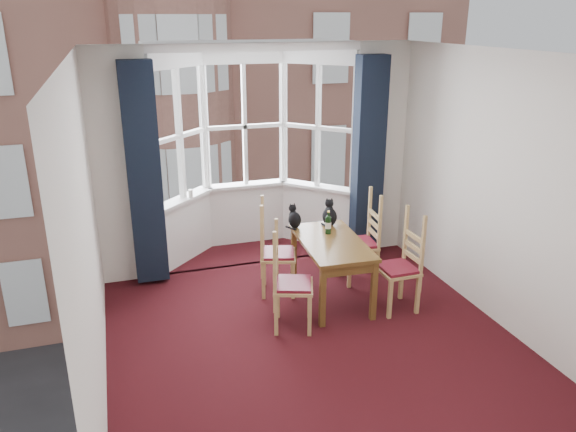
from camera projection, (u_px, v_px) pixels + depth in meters
name	position (u px, v px, depth m)	size (l,w,h in m)	color
floor	(320.00, 352.00, 5.48)	(4.50, 4.50, 0.00)	black
ceiling	(327.00, 54.00, 4.54)	(4.50, 4.50, 0.00)	white
wall_left	(87.00, 243.00, 4.44)	(4.50, 4.50, 0.00)	silver
wall_right	(511.00, 196.00, 5.58)	(4.50, 4.50, 0.00)	silver
wall_near	(475.00, 353.00, 2.99)	(4.00, 4.00, 0.00)	silver
wall_back_pier_left	(123.00, 169.00, 6.56)	(0.70, 0.12, 2.80)	silver
wall_back_pier_right	(378.00, 150.00, 7.50)	(0.70, 0.12, 2.80)	silver
bay_window	(249.00, 150.00, 7.48)	(2.76, 0.94, 2.80)	white
curtain_left	(144.00, 176.00, 6.48)	(0.38, 0.22, 2.60)	black
curtain_right	(368.00, 158.00, 7.29)	(0.38, 0.22, 2.60)	black
dining_table	(332.00, 249.00, 6.32)	(0.74, 1.29, 0.72)	brown
chair_left_near	(284.00, 286.00, 5.78)	(0.52, 0.53, 0.92)	tan
chair_left_far	(270.00, 255.00, 6.52)	(0.50, 0.52, 0.92)	tan
chair_right_near	(405.00, 269.00, 6.17)	(0.41, 0.43, 0.92)	tan
chair_right_far	(366.00, 244.00, 6.84)	(0.44, 0.46, 0.92)	tan
cat_left	(294.00, 218.00, 6.66)	(0.17, 0.22, 0.29)	black
cat_right	(330.00, 215.00, 6.73)	(0.22, 0.27, 0.33)	black
wine_bottle	(328.00, 224.00, 6.45)	(0.07, 0.07, 0.27)	black
candle_tall	(191.00, 193.00, 7.27)	(0.06, 0.06, 0.10)	white
street	(143.00, 164.00, 36.45)	(80.00, 80.00, 0.00)	#333335
tenement_building	(163.00, 66.00, 17.51)	(18.40, 7.80, 15.20)	#9E6251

